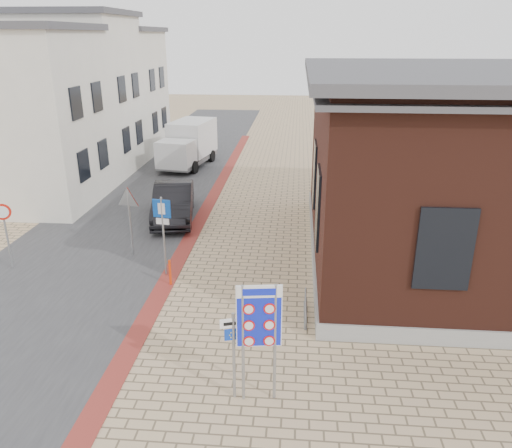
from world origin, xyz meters
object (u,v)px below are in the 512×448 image
(box_truck, at_px, (188,144))
(parking_sign, at_px, (163,222))
(border_sign, at_px, (259,319))
(essen_sign, at_px, (234,343))
(sedan, at_px, (173,202))
(bollard, at_px, (170,273))

(box_truck, relative_size, parking_sign, 1.96)
(border_sign, height_order, essen_sign, border_sign)
(box_truck, relative_size, border_sign, 1.91)
(sedan, bearing_deg, border_sign, -77.62)
(essen_sign, bearing_deg, sedan, 92.95)
(sedan, relative_size, essen_sign, 2.18)
(box_truck, height_order, border_sign, border_sign)
(bollard, bearing_deg, essen_sign, -61.99)
(parking_sign, distance_m, bollard, 1.70)
(bollard, bearing_deg, sedan, 102.51)
(parking_sign, bearing_deg, box_truck, 107.49)
(box_truck, bearing_deg, bollard, -70.23)
(bollard, bearing_deg, border_sign, -57.44)
(border_sign, relative_size, bollard, 3.21)
(essen_sign, distance_m, bollard, 6.04)
(sedan, xyz_separation_m, essen_sign, (4.20, -11.57, 0.65))
(sedan, xyz_separation_m, parking_sign, (1.06, -5.57, 1.16))
(border_sign, bearing_deg, essen_sign, 172.40)
(sedan, xyz_separation_m, box_truck, (-1.35, 9.67, 0.63))
(border_sign, relative_size, essen_sign, 1.32)
(sedan, distance_m, essen_sign, 12.33)
(sedan, distance_m, border_sign, 12.58)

